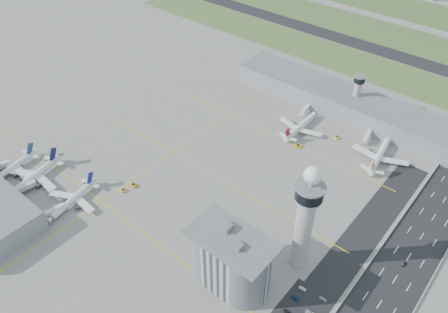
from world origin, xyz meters
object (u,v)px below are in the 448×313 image
Objects in this scene: jet_bridge_far_1 at (369,132)px; car_lot_4 at (295,298)px; car_lot_10 at (310,313)px; admin_building at (231,260)px; jet_bridge_far_0 at (308,107)px; tug_1 at (85,184)px; car_lot_11 at (323,299)px; airplane_near_c at (70,198)px; tug_2 at (123,190)px; car_hw_1 at (404,264)px; airplane_near_a at (9,166)px; jet_bridge_near_1 at (13,194)px; control_tower at (306,216)px; jet_bridge_near_2 at (42,218)px; airplane_far_b at (381,151)px; tug_3 at (133,185)px; tug_4 at (298,146)px; airplane_near_b at (30,175)px; tug_0 at (23,173)px; airplane_far_a at (301,123)px; car_lot_3 at (287,313)px; secondary_tower at (357,92)px; tug_5 at (336,137)px; car_lot_5 at (302,289)px.

jet_bridge_far_1 is 3.69× the size of car_lot_4.
jet_bridge_far_1 reaches higher than car_lot_10.
admin_building is 3.00× the size of jet_bridge_far_0.
tug_1 is 0.79× the size of car_lot_11.
admin_building is 1.07× the size of airplane_near_c.
tug_2 is 162.55m from car_hw_1.
airplane_near_a is 2.90× the size of jet_bridge_near_1.
jet_bridge_near_2 is at bearing -151.10° from control_tower.
tug_3 is at bearing 131.15° from airplane_far_b.
jet_bridge_near_1 is 3.86× the size of tug_4.
airplane_near_b is 36.37m from jet_bridge_near_2.
tug_1 is at bearing -166.06° from tug_0.
airplane_far_a is at bearing 151.78° from car_hw_1.
car_hw_1 is (22.39, 54.29, -0.10)m from car_lot_10.
jet_bridge_near_2 is 3.55× the size of car_lot_3.
airplane_near_b reaches higher than car_lot_10.
airplane_far_b reaches higher than jet_bridge_near_1.
secondary_tower is 170.57m from car_lot_4.
car_lot_4 is 1.16× the size of car_hw_1.
airplane_near_a is at bearing -90.16° from airplane_near_b.
tug_5 is 134.10m from car_lot_4.
car_hw_1 is at bearing -153.05° from tug_4.
airplane_near_b is 222.91m from airplane_far_b.
airplane_near_a is at bearing -40.32° from jet_bridge_far_0.
tug_3 is at bearing 171.45° from admin_building.
tug_5 reaches higher than car_lot_11.
tug_1 is 141.09m from tug_4.
control_tower is at bearing -133.25° from tug_5.
admin_building is 14.46× the size of tug_2.
admin_building reaches higher than tug_0.
admin_building reaches higher than airplane_near_c.
admin_building is 162.39m from jet_bridge_far_0.
car_lot_5 is (-0.29, 6.84, -0.03)m from car_lot_4.
jet_bridge_near_1 is 222.60m from car_hw_1.
jet_bridge_near_2 is 3.84× the size of tug_0.
tug_4 is at bearing 26.26° from car_lot_5.
airplane_far_b is (38.40, -36.49, -12.62)m from secondary_tower.
tug_1 is 0.90× the size of car_hw_1.
jet_bridge_near_1 is at bearing 109.09° from tug_4.
admin_building reaches higher than tug_2.
airplane_far_a is 57.65m from airplane_far_b.
car_lot_10 is at bearing -146.88° from airplane_far_a.
tug_4 is (125.78, 139.58, -4.63)m from airplane_near_a.
airplane_far_a is at bearing 26.33° from car_lot_10.
admin_building is 43.86m from car_lot_10.
airplane_near_a reaches higher than car_hw_1.
control_tower is at bearing 33.47° from car_lot_5.
car_lot_11 is 48.98m from car_hw_1.
control_tower is 40.84m from car_lot_4.
tug_4 reaches higher than car_lot_3.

